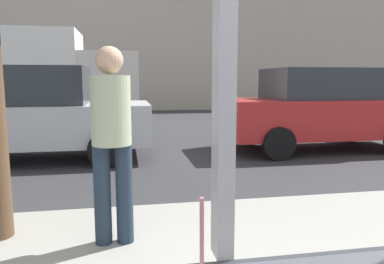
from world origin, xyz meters
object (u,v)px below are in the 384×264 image
pedestrian (112,133)px  parked_car_silver (35,114)px  box_truck (29,77)px  parked_car_red (319,109)px

pedestrian → parked_car_silver: bearing=110.2°
box_truck → pedestrian: size_ratio=3.82×
parked_car_red → pedestrian: pedestrian is taller
box_truck → pedestrian: bearing=-72.8°
box_truck → parked_car_red: bearing=-33.4°
parked_car_red → box_truck: bearing=146.6°
parked_car_red → pedestrian: 6.05m
parked_car_red → pedestrian: (-4.26, -4.29, 0.20)m
pedestrian → parked_car_red: bearing=45.2°
parked_car_silver → pedestrian: 4.57m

